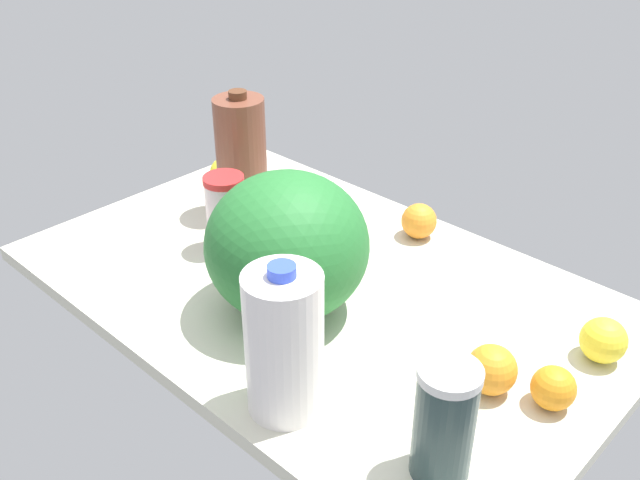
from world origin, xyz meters
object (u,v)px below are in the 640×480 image
milk_jug (284,343)px  lemon_loose (603,340)px  chocolate_milk_jug (241,156)px  orange_far_back (419,221)px  orange_beside_bowl (491,370)px  tumbler_cup (226,213)px  shaker_bottle (444,422)px  watermelon (287,246)px  lemon_near_front (225,172)px  orange_by_jug (555,387)px

milk_jug → lemon_loose: milk_jug is taller
chocolate_milk_jug → orange_far_back: (37.49, 18.28, -9.97)cm
milk_jug → orange_beside_bowl: milk_jug is taller
tumbler_cup → milk_jug: 50.62cm
shaker_bottle → orange_far_back: size_ratio=2.39×
orange_far_back → orange_beside_bowl: bearing=-40.0°
tumbler_cup → shaker_bottle: shaker_bottle is taller
orange_far_back → lemon_loose: bearing=-14.3°
milk_jug → watermelon: bearing=134.7°
watermelon → orange_far_back: bearing=87.2°
lemon_near_front → orange_far_back: size_ratio=0.94×
tumbler_cup → watermelon: watermelon is taller
watermelon → lemon_loose: watermelon is taller
orange_beside_bowl → shaker_bottle: bearing=-78.7°
tumbler_cup → orange_by_jug: bearing=3.0°
tumbler_cup → watermelon: bearing=-14.3°
chocolate_milk_jug → lemon_near_front: (-13.48, 5.46, -10.22)cm
shaker_bottle → watermelon: bearing=163.6°
orange_by_jug → orange_far_back: bearing=149.2°
orange_far_back → orange_by_jug: size_ratio=1.10×
chocolate_milk_jug → shaker_bottle: bearing=-22.6°
milk_jug → shaker_bottle: (25.40, 5.74, -2.90)cm
orange_by_jug → lemon_loose: bearing=87.6°
shaker_bottle → orange_beside_bowl: bearing=101.3°
orange_far_back → lemon_near_front: bearing=-165.9°
lemon_loose → orange_by_jug: (-0.66, -15.88, -0.41)cm
orange_beside_bowl → chocolate_milk_jug: bearing=169.7°
tumbler_cup → lemon_loose: size_ratio=2.12×
tumbler_cup → orange_beside_bowl: tumbler_cup is taller
chocolate_milk_jug → watermelon: size_ratio=0.98×
watermelon → orange_by_jug: size_ratio=4.21×
lemon_near_front → tumbler_cup: bearing=-38.9°
lemon_near_front → lemon_loose: (98.80, 0.64, 0.31)cm
watermelon → lemon_near_front: bearing=152.4°
chocolate_milk_jug → lemon_loose: size_ratio=3.68×
milk_jug → shaker_bottle: bearing=12.7°
tumbler_cup → milk_jug: size_ratio=0.64×
orange_by_jug → watermelon: bearing=-168.0°
watermelon → orange_far_back: 39.72cm
shaker_bottle → orange_by_jug: bearing=77.5°
lemon_loose → orange_by_jug: 15.90cm
milk_jug → orange_beside_bowl: bearing=49.5°
milk_jug → orange_far_back: (-16.59, 57.15, -8.40)cm
milk_jug → lemon_near_front: 81.26cm
chocolate_milk_jug → shaker_bottle: (79.48, -33.12, -4.47)cm
shaker_bottle → orange_far_back: shaker_bottle is taller
tumbler_cup → shaker_bottle: (69.18, -19.39, 0.93)cm
milk_jug → orange_far_back: 60.10cm
watermelon → orange_by_jug: watermelon is taller
tumbler_cup → chocolate_milk_jug: bearing=126.9°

